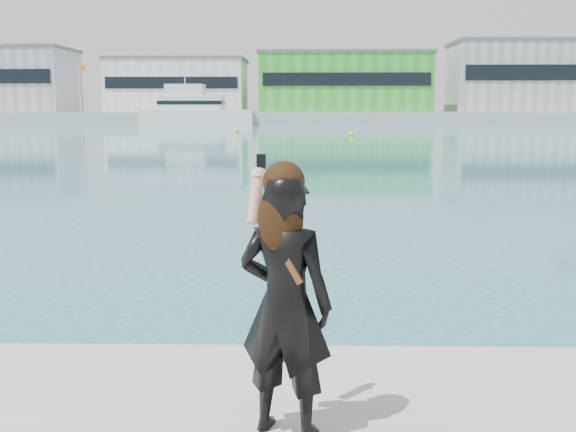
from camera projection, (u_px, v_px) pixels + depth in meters
name	position (u px, v px, depth m)	size (l,w,h in m)	color
far_quay	(300.00, 117.00, 133.28)	(320.00, 40.00, 2.00)	#9E9E99
warehouse_white	(179.00, 85.00, 130.91)	(24.48, 15.35, 9.50)	silver
warehouse_green	(344.00, 82.00, 130.18)	(30.60, 16.36, 10.50)	green
warehouse_grey_right	(522.00, 76.00, 129.32)	(25.50, 15.35, 12.50)	gray
flagpole_left	(80.00, 85.00, 124.40)	(1.28, 0.16, 8.00)	silver
flagpole_right	(429.00, 85.00, 123.07)	(1.28, 0.16, 8.00)	silver
motor_yacht	(195.00, 110.00, 115.31)	(18.28, 5.94, 8.42)	silver
buoy_near	(351.00, 136.00, 70.11)	(0.50, 0.50, 0.50)	yellow
buoy_far	(237.00, 133.00, 78.94)	(0.50, 0.50, 0.50)	yellow
woman	(285.00, 297.00, 4.10)	(0.64, 0.53, 1.61)	black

